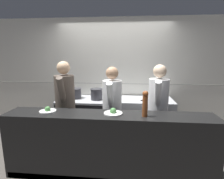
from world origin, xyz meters
TOP-DOWN VIEW (x-y plane):
  - ground_plane at (0.00, 0.00)m, footprint 14.00×14.00m
  - wall_back_tiled at (0.00, 1.31)m, footprint 8.00×0.06m
  - oven_range at (-0.59, 0.91)m, footprint 1.15×0.71m
  - prep_counter at (0.64, 0.91)m, footprint 1.23×0.65m
  - pass_counter at (0.05, -0.31)m, footprint 3.03×0.45m
  - stock_pot at (-0.84, 0.95)m, footprint 0.30×0.30m
  - sauce_pot at (-0.34, 0.86)m, footprint 0.26×0.26m
  - mixing_bowl_steel at (0.86, 0.90)m, footprint 0.24×0.24m
  - chefs_knife at (0.72, 0.77)m, footprint 0.37×0.04m
  - plated_dish_main at (-0.86, -0.29)m, footprint 0.24×0.24m
  - plated_dish_appetiser at (0.11, -0.29)m, footprint 0.27×0.27m
  - pepper_mill at (0.55, -0.36)m, footprint 0.08×0.08m
  - chef_head_cook at (-0.79, 0.24)m, footprint 0.39×0.74m
  - chef_sous at (0.05, 0.22)m, footprint 0.34×0.70m
  - chef_line at (0.83, 0.26)m, footprint 0.40×0.72m

SIDE VIEW (x-z plane):
  - ground_plane at x=0.00m, z-range 0.00..0.00m
  - oven_range at x=-0.59m, z-range 0.00..0.87m
  - prep_counter at x=0.64m, z-range 0.00..0.88m
  - pass_counter at x=0.05m, z-range 0.00..0.96m
  - chefs_knife at x=0.72m, z-range 0.88..0.90m
  - chef_sous at x=0.05m, z-range 0.09..1.70m
  - chef_line at x=0.83m, z-range 0.09..1.74m
  - mixing_bowl_steel at x=0.86m, z-range 0.89..0.99m
  - chef_head_cook at x=-0.79m, z-range 0.10..1.79m
  - stock_pot at x=-0.84m, z-range 0.87..1.09m
  - plated_dish_main at x=-0.86m, z-range 0.94..1.03m
  - plated_dish_appetiser at x=0.11m, z-range 0.94..1.04m
  - sauce_pot at x=-0.34m, z-range 0.87..1.11m
  - pepper_mill at x=0.55m, z-range 0.97..1.33m
  - wall_back_tiled at x=0.00m, z-range 0.00..2.60m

